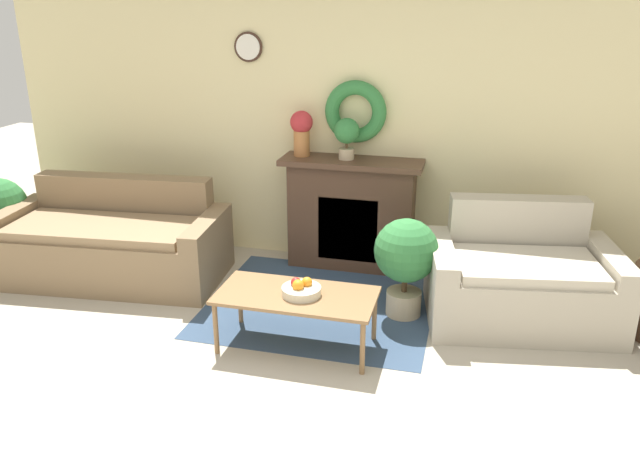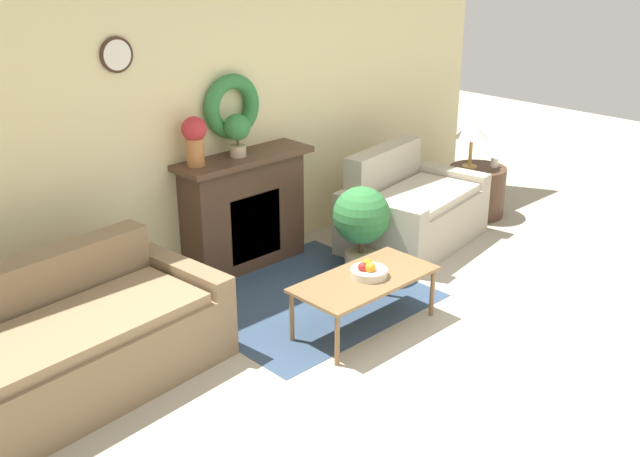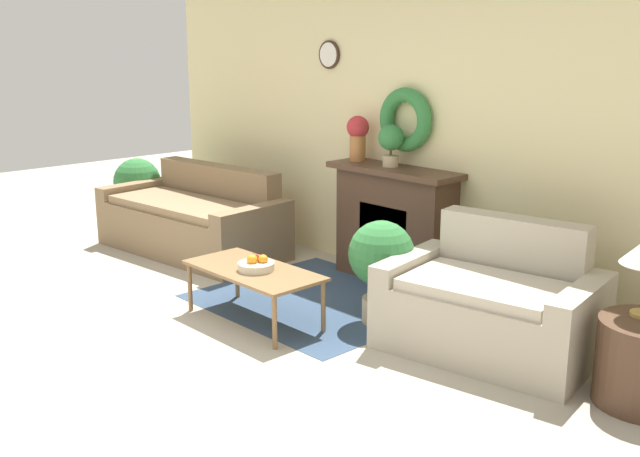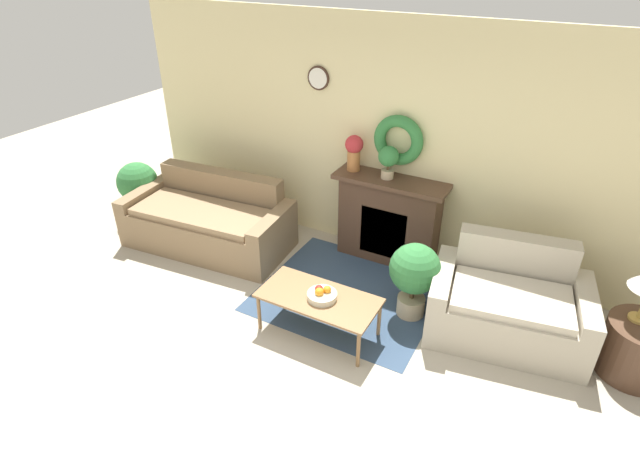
% 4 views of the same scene
% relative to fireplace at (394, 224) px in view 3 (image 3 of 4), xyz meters
% --- Properties ---
extents(ground_plane, '(16.00, 16.00, 0.00)m').
position_rel_fireplace_xyz_m(ground_plane, '(-0.04, -2.57, -0.52)').
color(ground_plane, '#ADA38E').
extents(floor_rug, '(1.83, 1.65, 0.01)m').
position_rel_fireplace_xyz_m(floor_rug, '(-0.08, -0.85, -0.52)').
color(floor_rug, '#334760').
rests_on(floor_rug, ground_plane).
extents(wall_back, '(6.80, 0.19, 2.70)m').
position_rel_fireplace_xyz_m(wall_back, '(-0.04, 0.20, 0.83)').
color(wall_back, beige).
rests_on(wall_back, ground_plane).
extents(fireplace, '(1.28, 0.41, 1.04)m').
position_rel_fireplace_xyz_m(fireplace, '(0.00, 0.00, 0.00)').
color(fireplace, '#4C3323').
rests_on(fireplace, ground_plane).
extents(couch_left, '(2.08, 1.12, 0.85)m').
position_rel_fireplace_xyz_m(couch_left, '(-2.04, -0.75, -0.21)').
color(couch_left, '#846B4C').
rests_on(couch_left, ground_plane).
extents(loveseat_right, '(1.55, 1.13, 0.90)m').
position_rel_fireplace_xyz_m(loveseat_right, '(1.50, -0.68, -0.20)').
color(loveseat_right, '#B2A893').
rests_on(loveseat_right, ground_plane).
extents(coffee_table, '(1.13, 0.55, 0.42)m').
position_rel_fireplace_xyz_m(coffee_table, '(-0.08, -1.54, -0.14)').
color(coffee_table, olive).
rests_on(coffee_table, ground_plane).
extents(fruit_bowl, '(0.28, 0.28, 0.12)m').
position_rel_fireplace_xyz_m(fruit_bowl, '(-0.04, -1.54, -0.06)').
color(fruit_bowl, beige).
rests_on(fruit_bowl, coffee_table).
extents(vase_on_mantel_left, '(0.21, 0.21, 0.41)m').
position_rel_fireplace_xyz_m(vase_on_mantel_left, '(-0.47, 0.01, 0.75)').
color(vase_on_mantel_left, '#AD6B38').
rests_on(vase_on_mantel_left, fireplace).
extents(potted_plant_on_mantel, '(0.23, 0.23, 0.37)m').
position_rel_fireplace_xyz_m(potted_plant_on_mantel, '(-0.05, -0.01, 0.74)').
color(potted_plant_on_mantel, tan).
rests_on(potted_plant_on_mantel, fireplace).
extents(potted_plant_floor_by_couch, '(0.53, 0.53, 0.81)m').
position_rel_fireplace_xyz_m(potted_plant_floor_by_couch, '(-3.26, -0.69, -0.00)').
color(potted_plant_floor_by_couch, tan).
rests_on(potted_plant_floor_by_couch, ground_plane).
extents(potted_plant_floor_by_loveseat, '(0.50, 0.50, 0.80)m').
position_rel_fireplace_xyz_m(potted_plant_floor_by_loveseat, '(0.61, -0.85, -0.02)').
color(potted_plant_floor_by_loveseat, tan).
rests_on(potted_plant_floor_by_loveseat, ground_plane).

